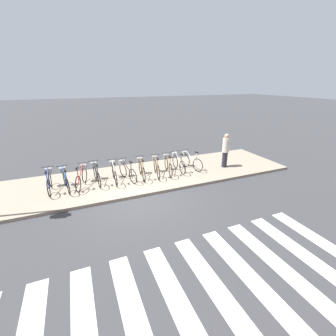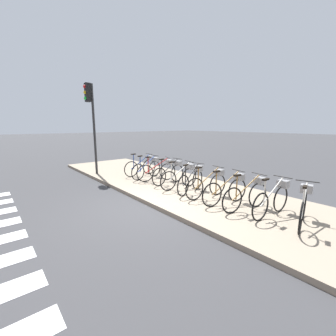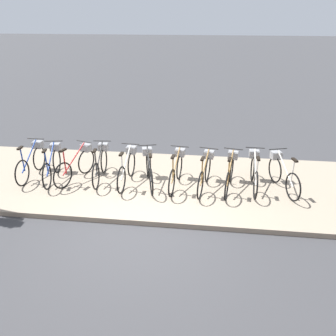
{
  "view_description": "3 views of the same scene",
  "coord_description": "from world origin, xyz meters",
  "px_view_note": "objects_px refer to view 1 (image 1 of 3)",
  "views": [
    {
      "loc": [
        -1.9,
        -7.54,
        4.21
      ],
      "look_at": [
        1.45,
        0.51,
        0.84
      ],
      "focal_mm": 24.0,
      "sensor_mm": 36.0,
      "label": 1
    },
    {
      "loc": [
        4.85,
        -3.38,
        2.26
      ],
      "look_at": [
        -0.92,
        1.35,
        0.81
      ],
      "focal_mm": 24.0,
      "sensor_mm": 36.0,
      "label": 2
    },
    {
      "loc": [
        1.26,
        -5.52,
        4.04
      ],
      "look_at": [
        0.48,
        1.17,
        0.81
      ],
      "focal_mm": 35.0,
      "sensor_mm": 36.0,
      "label": 3
    }
  ],
  "objects_px": {
    "parked_bicycle_6": "(142,168)",
    "parked_bicycle_9": "(178,162)",
    "parked_bicycle_0": "(49,181)",
    "parked_bicycle_3": "(96,173)",
    "parked_bicycle_7": "(156,166)",
    "parked_bicycle_5": "(127,170)",
    "parked_bicycle_1": "(65,179)",
    "parked_bicycle_10": "(190,160)",
    "parked_bicycle_4": "(114,172)",
    "parked_bicycle_8": "(168,164)",
    "parked_bicycle_2": "(82,176)",
    "pedestrian": "(226,150)"
  },
  "relations": [
    {
      "from": "parked_bicycle_8",
      "to": "parked_bicycle_7",
      "type": "bearing_deg",
      "value": -176.99
    },
    {
      "from": "parked_bicycle_9",
      "to": "parked_bicycle_7",
      "type": "bearing_deg",
      "value": -172.31
    },
    {
      "from": "parked_bicycle_2",
      "to": "parked_bicycle_7",
      "type": "height_order",
      "value": "same"
    },
    {
      "from": "parked_bicycle_7",
      "to": "parked_bicycle_9",
      "type": "distance_m",
      "value": 1.19
    },
    {
      "from": "parked_bicycle_2",
      "to": "parked_bicycle_6",
      "type": "distance_m",
      "value": 2.55
    },
    {
      "from": "parked_bicycle_1",
      "to": "parked_bicycle_2",
      "type": "relative_size",
      "value": 1.04
    },
    {
      "from": "parked_bicycle_1",
      "to": "parked_bicycle_3",
      "type": "height_order",
      "value": "same"
    },
    {
      "from": "parked_bicycle_5",
      "to": "parked_bicycle_7",
      "type": "relative_size",
      "value": 0.98
    },
    {
      "from": "parked_bicycle_1",
      "to": "parked_bicycle_10",
      "type": "relative_size",
      "value": 1.02
    },
    {
      "from": "parked_bicycle_6",
      "to": "parked_bicycle_9",
      "type": "height_order",
      "value": "same"
    },
    {
      "from": "parked_bicycle_6",
      "to": "parked_bicycle_4",
      "type": "bearing_deg",
      "value": 179.13
    },
    {
      "from": "parked_bicycle_5",
      "to": "parked_bicycle_8",
      "type": "xyz_separation_m",
      "value": [
        1.98,
        0.01,
        0.0
      ]
    },
    {
      "from": "parked_bicycle_7",
      "to": "parked_bicycle_2",
      "type": "bearing_deg",
      "value": 178.42
    },
    {
      "from": "parked_bicycle_3",
      "to": "parked_bicycle_6",
      "type": "height_order",
      "value": "same"
    },
    {
      "from": "parked_bicycle_0",
      "to": "parked_bicycle_8",
      "type": "xyz_separation_m",
      "value": [
        5.06,
        -0.1,
        0.0
      ]
    },
    {
      "from": "parked_bicycle_4",
      "to": "parked_bicycle_6",
      "type": "distance_m",
      "value": 1.23
    },
    {
      "from": "parked_bicycle_6",
      "to": "parked_bicycle_10",
      "type": "distance_m",
      "value": 2.54
    },
    {
      "from": "parked_bicycle_0",
      "to": "parked_bicycle_6",
      "type": "height_order",
      "value": "same"
    },
    {
      "from": "parked_bicycle_3",
      "to": "parked_bicycle_7",
      "type": "xyz_separation_m",
      "value": [
        2.66,
        -0.17,
        0.0
      ]
    },
    {
      "from": "parked_bicycle_2",
      "to": "parked_bicycle_5",
      "type": "distance_m",
      "value": 1.86
    },
    {
      "from": "parked_bicycle_3",
      "to": "pedestrian",
      "type": "height_order",
      "value": "pedestrian"
    },
    {
      "from": "parked_bicycle_2",
      "to": "parked_bicycle_6",
      "type": "bearing_deg",
      "value": -1.21
    },
    {
      "from": "parked_bicycle_0",
      "to": "parked_bicycle_1",
      "type": "relative_size",
      "value": 1.01
    },
    {
      "from": "parked_bicycle_0",
      "to": "parked_bicycle_4",
      "type": "relative_size",
      "value": 1.0
    },
    {
      "from": "parked_bicycle_3",
      "to": "parked_bicycle_4",
      "type": "relative_size",
      "value": 1.0
    },
    {
      "from": "parked_bicycle_8",
      "to": "pedestrian",
      "type": "distance_m",
      "value": 3.03
    },
    {
      "from": "parked_bicycle_3",
      "to": "parked_bicycle_9",
      "type": "bearing_deg",
      "value": -0.24
    },
    {
      "from": "parked_bicycle_2",
      "to": "parked_bicycle_10",
      "type": "distance_m",
      "value": 5.08
    },
    {
      "from": "parked_bicycle_0",
      "to": "parked_bicycle_7",
      "type": "relative_size",
      "value": 1.01
    },
    {
      "from": "parked_bicycle_3",
      "to": "parked_bicycle_6",
      "type": "relative_size",
      "value": 1.0
    },
    {
      "from": "parked_bicycle_1",
      "to": "parked_bicycle_6",
      "type": "height_order",
      "value": "same"
    },
    {
      "from": "parked_bicycle_2",
      "to": "parked_bicycle_5",
      "type": "bearing_deg",
      "value": -1.98
    },
    {
      "from": "pedestrian",
      "to": "parked_bicycle_5",
      "type": "bearing_deg",
      "value": 176.09
    },
    {
      "from": "parked_bicycle_2",
      "to": "parked_bicycle_3",
      "type": "bearing_deg",
      "value": 8.25
    },
    {
      "from": "parked_bicycle_9",
      "to": "parked_bicycle_5",
      "type": "bearing_deg",
      "value": -177.01
    },
    {
      "from": "parked_bicycle_4",
      "to": "parked_bicycle_6",
      "type": "relative_size",
      "value": 1.0
    },
    {
      "from": "parked_bicycle_1",
      "to": "parked_bicycle_10",
      "type": "height_order",
      "value": "same"
    },
    {
      "from": "parked_bicycle_6",
      "to": "parked_bicycle_9",
      "type": "xyz_separation_m",
      "value": [
        1.88,
        0.12,
        0.0
      ]
    },
    {
      "from": "parked_bicycle_6",
      "to": "parked_bicycle_3",
      "type": "bearing_deg",
      "value": 175.94
    },
    {
      "from": "parked_bicycle_0",
      "to": "parked_bicycle_9",
      "type": "distance_m",
      "value": 5.64
    },
    {
      "from": "parked_bicycle_2",
      "to": "parked_bicycle_6",
      "type": "height_order",
      "value": "same"
    },
    {
      "from": "parked_bicycle_0",
      "to": "parked_bicycle_7",
      "type": "bearing_deg",
      "value": -1.66
    },
    {
      "from": "parked_bicycle_4",
      "to": "parked_bicycle_2",
      "type": "bearing_deg",
      "value": 178.47
    },
    {
      "from": "parked_bicycle_2",
      "to": "parked_bicycle_7",
      "type": "distance_m",
      "value": 3.25
    },
    {
      "from": "parked_bicycle_2",
      "to": "parked_bicycle_8",
      "type": "xyz_separation_m",
      "value": [
        3.84,
        -0.06,
        0.0
      ]
    },
    {
      "from": "parked_bicycle_0",
      "to": "parked_bicycle_2",
      "type": "xyz_separation_m",
      "value": [
        1.22,
        -0.04,
        0.0
      ]
    },
    {
      "from": "parked_bicycle_0",
      "to": "parked_bicycle_2",
      "type": "height_order",
      "value": "same"
    },
    {
      "from": "parked_bicycle_4",
      "to": "parked_bicycle_7",
      "type": "height_order",
      "value": "same"
    },
    {
      "from": "parked_bicycle_0",
      "to": "parked_bicycle_7",
      "type": "xyz_separation_m",
      "value": [
        4.47,
        -0.13,
        0.0
      ]
    },
    {
      "from": "parked_bicycle_0",
      "to": "parked_bicycle_6",
      "type": "xyz_separation_m",
      "value": [
        3.77,
        -0.09,
        0.0
      ]
    }
  ]
}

